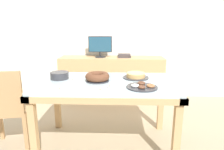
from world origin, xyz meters
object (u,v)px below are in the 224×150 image
Objects in this scene: pastry_platter at (142,86)px; plate_stack at (60,75)px; computer_monitor at (100,47)px; chair at (7,107)px; tealight_left_edge at (60,90)px; cake_golden_bundt at (97,77)px; tealight_centre at (83,77)px; tealight_right_edge at (109,87)px; tealight_near_front at (73,80)px; cake_chocolate_round at (136,76)px; book_stack at (124,56)px; tealight_near_cakes at (100,91)px.

pastry_platter is 1.47× the size of plate_stack.
chair is at bearing -117.76° from computer_monitor.
computer_monitor is at bearing 83.25° from tealight_left_edge.
cake_golden_bundt reaches higher than tealight_centre.
computer_monitor is 10.60× the size of tealight_right_edge.
pastry_platter is at bearing -16.06° from tealight_near_front.
pastry_platter is at bearing -26.40° from cake_golden_bundt.
tealight_centre is (-0.33, 0.37, 0.00)m from tealight_right_edge.
tealight_left_edge is (-0.76, -0.51, -0.02)m from cake_chocolate_round.
book_stack is 1.60m from tealight_near_front.
chair is 2.11m from book_stack.
book_stack reaches higher than plate_stack.
computer_monitor is at bearing 112.46° from cake_chocolate_round.
tealight_near_front and tealight_left_edge have the same top height.
tealight_left_edge is (0.64, -0.19, 0.26)m from chair.
book_stack is at bearing 81.80° from tealight_near_cakes.
book_stack is 0.79× the size of pastry_platter.
cake_golden_bundt reaches higher than tealight_right_edge.
cake_golden_bundt reaches higher than tealight_near_front.
computer_monitor is 1.44m from plate_stack.
tealight_right_edge is (0.15, -0.25, -0.04)m from cake_golden_bundt.
tealight_near_front is at bearing -112.17° from book_stack.
book_stack is 1.50m from cake_golden_bundt.
plate_stack reaches higher than pastry_platter.
pastry_platter is at bearing -28.50° from tealight_centre.
pastry_platter is at bearing -85.27° from book_stack.
tealight_right_edge is at bearing -28.89° from plate_stack.
cake_golden_bundt is at bearing 4.10° from tealight_near_front.
cake_golden_bundt is at bearing 100.12° from tealight_near_cakes.
chair is 0.72m from tealight_left_edge.
book_stack reaches higher than tealight_left_edge.
tealight_left_edge is (-0.05, -0.34, 0.00)m from tealight_near_front.
tealight_near_front is at bearing 12.49° from chair.
chair is 23.50× the size of tealight_near_front.
tealight_centre is at bearing -177.16° from cake_chocolate_round.
chair is 23.50× the size of tealight_left_edge.
cake_golden_bundt is 6.78× the size of tealight_left_edge.
computer_monitor reaches higher than tealight_near_cakes.
cake_chocolate_round is 0.39m from pastry_platter.
tealight_near_cakes is at bearing -125.43° from cake_chocolate_round.
computer_monitor is 1.56× the size of cake_golden_bundt.
tealight_right_edge is 1.00× the size of tealight_near_front.
cake_chocolate_round is 0.99× the size of pastry_platter.
tealight_right_edge is at bearing -96.12° from book_stack.
plate_stack is (-0.78, -1.38, -0.03)m from book_stack.
chair reaches higher than plate_stack.
pastry_platter is 0.80m from tealight_left_edge.
book_stack is 1.32m from cake_chocolate_round.
computer_monitor reaches higher than tealight_centre.
tealight_near_cakes and tealight_left_edge have the same top height.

